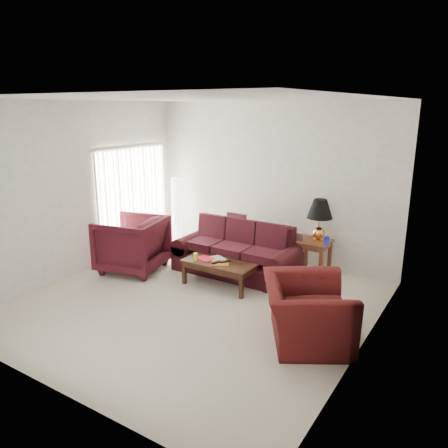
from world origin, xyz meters
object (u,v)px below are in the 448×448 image
object	(u,v)px
floor_lamp	(177,212)
armchair_right	(307,312)
coffee_table	(220,274)
sofa	(235,250)
end_table	(313,257)
armchair_left	(132,244)

from	to	relation	value
floor_lamp	armchair_right	world-z (taller)	floor_lamp
armchair_right	coffee_table	size ratio (longest dim) A/B	1.00
sofa	end_table	xyz separation A→B (m)	(1.14, 0.80, -0.15)
floor_lamp	coffee_table	xyz separation A→B (m)	(1.90, -1.27, -0.54)
end_table	armchair_left	distance (m)	3.26
armchair_left	sofa	bearing A→B (deg)	102.54
sofa	floor_lamp	world-z (taller)	floor_lamp
armchair_left	armchair_right	distance (m)	3.66
floor_lamp	armchair_left	xyz separation A→B (m)	(0.17, -1.52, -0.25)
armchair_left	armchair_right	bearing A→B (deg)	66.24
armchair_right	coffee_table	xyz separation A→B (m)	(-1.87, 0.89, -0.18)
sofa	armchair_right	distance (m)	2.42
sofa	armchair_right	size ratio (longest dim) A/B	1.83
armchair_left	coffee_table	size ratio (longest dim) A/B	0.90
armchair_right	armchair_left	bearing A→B (deg)	48.98
floor_lamp	coffee_table	distance (m)	2.35
end_table	coffee_table	size ratio (longest dim) A/B	0.50
floor_lamp	coffee_table	size ratio (longest dim) A/B	1.24
end_table	armchair_right	distance (m)	2.40
floor_lamp	armchair_right	size ratio (longest dim) A/B	1.24
end_table	armchair_left	bearing A→B (deg)	-149.95
armchair_right	coffee_table	world-z (taller)	armchair_right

